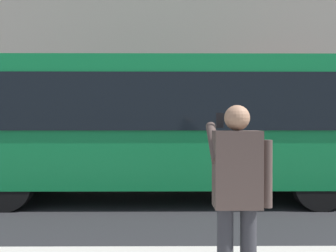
{
  "coord_description": "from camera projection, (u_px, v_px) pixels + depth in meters",
  "views": [
    {
      "loc": [
        0.99,
        7.77,
        1.7
      ],
      "look_at": [
        0.94,
        0.47,
        1.62
      ],
      "focal_mm": 36.67,
      "sensor_mm": 36.0,
      "label": 1
    }
  ],
  "objects": [
    {
      "name": "pedestrian_photographer",
      "position": [
        237.0,
        187.0,
        2.95
      ],
      "size": [
        0.53,
        0.52,
        1.7
      ],
      "color": "#2D2D33",
      "rests_on": "sidewalk_curb"
    },
    {
      "name": "ground_plane",
      "position": [
        209.0,
        197.0,
        7.79
      ],
      "size": [
        60.0,
        60.0,
        0.0
      ],
      "primitive_type": "plane",
      "color": "#232326"
    },
    {
      "name": "red_bus",
      "position": [
        163.0,
        123.0,
        7.68
      ],
      "size": [
        9.05,
        2.54,
        3.08
      ],
      "color": "#0F7238",
      "rests_on": "ground_plane"
    },
    {
      "name": "building_facade_far",
      "position": [
        190.0,
        21.0,
        14.53
      ],
      "size": [
        28.0,
        1.55,
        12.0
      ],
      "color": "#A89E8E",
      "rests_on": "ground_plane"
    }
  ]
}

